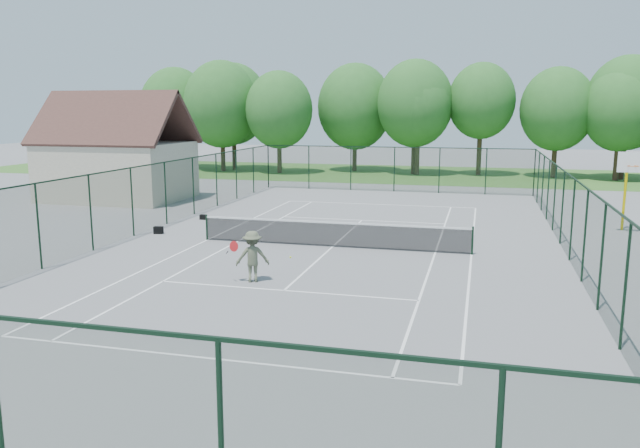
{
  "coord_description": "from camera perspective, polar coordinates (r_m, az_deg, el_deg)",
  "views": [
    {
      "loc": [
        5.71,
        -23.98,
        5.47
      ],
      "look_at": [
        0.0,
        -2.0,
        1.3
      ],
      "focal_mm": 35.0,
      "sensor_mm": 36.0,
      "label": 1
    }
  ],
  "objects": [
    {
      "name": "ground",
      "position": [
        25.25,
        1.14,
        -2.11
      ],
      "size": [
        140.0,
        140.0,
        0.0
      ],
      "primitive_type": "plane",
      "color": "slate",
      "rests_on": "ground"
    },
    {
      "name": "grass_far",
      "position": [
        54.56,
        8.5,
        4.54
      ],
      "size": [
        80.0,
        16.0,
        0.01
      ],
      "primitive_type": "cube",
      "color": "#40712A",
      "rests_on": "ground"
    },
    {
      "name": "court_lines",
      "position": [
        25.25,
        1.14,
        -2.1
      ],
      "size": [
        11.05,
        23.85,
        0.01
      ],
      "color": "white",
      "rests_on": "ground"
    },
    {
      "name": "tennis_net",
      "position": [
        25.13,
        1.15,
        -0.83
      ],
      "size": [
        11.08,
        0.08,
        1.1
      ],
      "color": "black",
      "rests_on": "ground"
    },
    {
      "name": "fence_enclosure",
      "position": [
        24.96,
        1.15,
        1.39
      ],
      "size": [
        18.05,
        36.05,
        3.02
      ],
      "color": "#16321C",
      "rests_on": "ground"
    },
    {
      "name": "utility_building",
      "position": [
        40.39,
        -18.1,
        6.56
      ],
      "size": [
        8.6,
        6.27,
        6.63
      ],
      "color": "beige",
      "rests_on": "ground"
    },
    {
      "name": "tree_line_far",
      "position": [
        54.29,
        8.68,
        10.83
      ],
      "size": [
        39.4,
        6.4,
        9.7
      ],
      "color": "#432F1F",
      "rests_on": "ground"
    },
    {
      "name": "basketball_goal",
      "position": [
        31.19,
        26.41,
        3.98
      ],
      "size": [
        1.2,
        1.43,
        3.65
      ],
      "color": "#D3B503",
      "rests_on": "ground"
    },
    {
      "name": "sports_bag_a",
      "position": [
        28.83,
        -14.55,
        -0.55
      ],
      "size": [
        0.45,
        0.33,
        0.32
      ],
      "primitive_type": "cube",
      "rotation": [
        0.0,
        0.0,
        0.22
      ],
      "color": "black",
      "rests_on": "ground"
    },
    {
      "name": "sports_bag_b",
      "position": [
        32.05,
        -10.63,
        0.63
      ],
      "size": [
        0.33,
        0.21,
        0.26
      ],
      "primitive_type": "cube",
      "rotation": [
        0.0,
        0.0,
        0.01
      ],
      "color": "black",
      "rests_on": "ground"
    },
    {
      "name": "tennis_player",
      "position": [
        20.16,
        -6.2,
        -2.96
      ],
      "size": [
        2.06,
        0.99,
        1.66
      ],
      "color": "#535941",
      "rests_on": "ground"
    }
  ]
}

